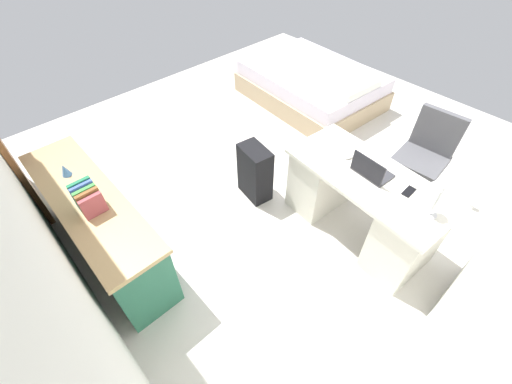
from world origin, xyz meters
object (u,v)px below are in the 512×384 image
office_chair (421,161)px  desk_lamp (437,188)px  desk (361,203)px  cell_phone_near_laptop (409,192)px  laptop (371,170)px  figurine_small (65,170)px  bed (312,85)px  credenza (100,225)px  computer_mouse (349,156)px  suitcase_black (255,173)px

office_chair → desk_lamp: (-0.42, 0.96, 0.57)m
desk → cell_phone_near_laptop: (-0.32, -0.06, 0.35)m
laptop → figurine_small: bearing=47.1°
bed → credenza: bearing=98.3°
bed → computer_mouse: (-1.64, 1.50, 0.50)m
bed → desk_lamp: size_ratio=5.76×
suitcase_black → laptop: laptop is taller
desk → laptop: laptop is taller
bed → cell_phone_near_laptop: (-2.23, 1.50, 0.49)m
desk → suitcase_black: size_ratio=2.40×
desk → credenza: bearing=53.2°
bed → computer_mouse: size_ratio=19.88×
laptop → office_chair: bearing=-96.6°
computer_mouse → desk_lamp: size_ratio=0.29×
desk → suitcase_black: bearing=20.3°
laptop → computer_mouse: size_ratio=3.26×
office_chair → laptop: 0.99m
desk_lamp → computer_mouse: bearing=-8.0°
bed → laptop: size_ratio=6.09×
bed → suitcase_black: 2.14m
laptop → cell_phone_near_laptop: size_ratio=2.40×
suitcase_black → cell_phone_near_laptop: 1.49m
laptop → computer_mouse: (0.26, -0.06, -0.03)m
bed → desk_lamp: 3.00m
office_chair → credenza: bearing=61.8°
laptop → desk_lamp: 0.56m
credenza → desk_lamp: (-1.92, -1.84, 0.62)m
bed → laptop: (-1.90, 1.56, 0.54)m
office_chair → suitcase_black: (1.12, 1.30, -0.11)m
cell_phone_near_laptop → laptop: bearing=8.5°
office_chair → bed: (2.00, -0.65, -0.18)m
bed → laptop: 2.51m
desk → computer_mouse: (0.27, -0.07, 0.36)m
suitcase_black → computer_mouse: bearing=-141.0°
credenza → figurine_small: (0.36, 0.00, 0.42)m
office_chair → suitcase_black: bearing=49.1°
desk → figurine_small: bearing=46.8°
suitcase_black → desk_lamp: desk_lamp is taller
desk → cell_phone_near_laptop: bearing=-168.6°
laptop → suitcase_black: bearing=20.8°
credenza → bed: bearing=-81.7°
credenza → computer_mouse: (-1.14, -1.95, 0.38)m
office_chair → credenza: (1.50, 2.80, -0.05)m
cell_phone_near_laptop → desk_lamp: (-0.19, 0.11, 0.25)m
cell_phone_near_laptop → figurine_small: figurine_small is taller
office_chair → bed: size_ratio=0.47×
desk → laptop: (0.01, -0.00, 0.40)m
desk_lamp → suitcase_black: bearing=12.4°
office_chair → desk_lamp: 1.19m
suitcase_black → cell_phone_near_laptop: bearing=-153.1°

